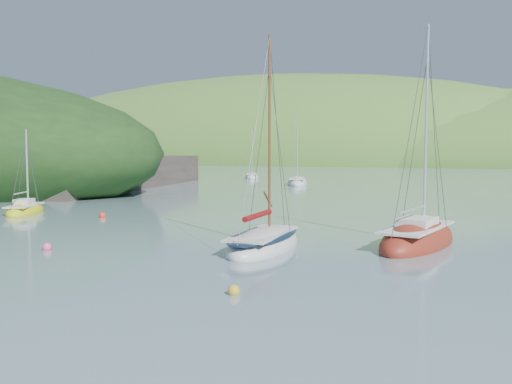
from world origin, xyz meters
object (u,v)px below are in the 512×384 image
at_px(sloop_red, 418,241).
at_px(sailboat_yellow, 25,211).
at_px(daysailer_white, 264,244).
at_px(distant_sloop_c, 252,177).
at_px(distant_sloop_a, 297,183).

height_order(sloop_red, sailboat_yellow, sloop_red).
height_order(daysailer_white, distant_sloop_c, daysailer_white).
distance_m(sailboat_yellow, distant_sloop_c, 49.25).
xyz_separation_m(daysailer_white, sailboat_yellow, (-20.83, 6.42, -0.07)).
bearing_deg(sloop_red, distant_sloop_a, 125.91).
bearing_deg(distant_sloop_c, distant_sloop_a, -68.36).
relative_size(distant_sloop_a, distant_sloop_c, 1.22).
bearing_deg(daysailer_white, distant_sloop_a, 103.71).
xyz_separation_m(sloop_red, sailboat_yellow, (-27.17, 2.80, -0.05)).
bearing_deg(sailboat_yellow, sloop_red, -29.16).
bearing_deg(daysailer_white, sailboat_yellow, 159.35).
distance_m(sloop_red, distant_sloop_a, 44.66).
distance_m(daysailer_white, sailboat_yellow, 21.79).
relative_size(sloop_red, distant_sloop_a, 1.13).
bearing_deg(sloop_red, sailboat_yellow, -176.41).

